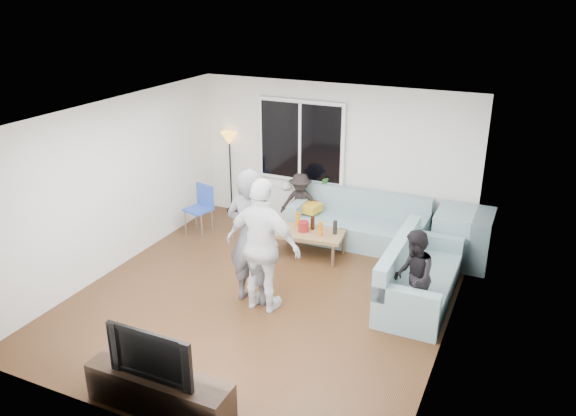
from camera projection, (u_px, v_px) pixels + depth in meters
The scene contains 31 objects.
floor at pixel (264, 297), 8.07m from camera, with size 5.00×5.50×0.04m, color #56351C.
ceiling at pixel (261, 114), 7.10m from camera, with size 5.00×5.50×0.04m, color white.
wall_back at pixel (334, 158), 9.93m from camera, with size 5.00×0.04×2.60m, color silver.
wall_front at pixel (127, 313), 5.24m from camera, with size 5.00×0.04×2.60m, color silver.
wall_left at pixel (114, 186), 8.56m from camera, with size 0.04×5.50×2.60m, color silver.
wall_right at pixel (455, 245), 6.62m from camera, with size 0.04×5.50×2.60m, color silver.
window_frame at pixel (301, 141), 10.00m from camera, with size 1.62×0.06×1.47m, color white.
window_glass at pixel (300, 142), 9.97m from camera, with size 1.50×0.02×1.35m, color black.
window_mullion at pixel (300, 142), 9.96m from camera, with size 0.05×0.03×1.35m, color white.
radiator at pixel (300, 207), 10.42m from camera, with size 1.30×0.12×0.62m, color silver.
potted_plant at pixel (324, 186), 10.04m from camera, with size 0.19×0.16×0.35m, color #2D6026.
vase at pixel (286, 185), 10.35m from camera, with size 0.18×0.18×0.18m, color silver.
sofa_back_section at pixel (359, 220), 9.58m from camera, with size 2.30×0.85×0.85m, color #77969B, non-canonical shape.
sofa_right_section at pixel (421, 272), 7.84m from camera, with size 0.85×2.00×0.85m, color #77969B, non-canonical shape.
sofa_corner at pixel (463, 237), 8.92m from camera, with size 0.85×0.85×0.85m, color #77969B.
cushion_yellow at pixel (309, 207), 9.88m from camera, with size 0.38×0.32×0.14m, color gold.
cushion_red at pixel (304, 205), 10.00m from camera, with size 0.36×0.30×0.13m, color maroon.
coffee_table at pixel (309, 243), 9.24m from camera, with size 1.10×0.60×0.40m, color #9A784A.
pitcher at pixel (303, 227), 9.16m from camera, with size 0.17×0.17×0.17m, color maroon.
side_chair at pixel (198, 210), 9.97m from camera, with size 0.40×0.40×0.86m, color #294AB5, non-canonical shape.
floor_lamp at pixel (230, 173), 10.83m from camera, with size 0.32×0.32×1.56m, color #FFA330, non-canonical shape.
player_left at pixel (251, 237), 7.62m from camera, with size 0.70×0.46×1.93m, color #505055.
player_right at pixel (263, 246), 7.44m from camera, with size 1.09×0.45×1.86m, color silver.
spectator_right at pixel (413, 277), 7.28m from camera, with size 0.61×0.48×1.26m, color black.
spectator_back at pixel (300, 203), 9.98m from camera, with size 0.70×0.40×1.08m, color black.
tv_console at pixel (160, 392), 5.85m from camera, with size 1.60×0.40×0.44m, color #34241A.
television at pixel (156, 351), 5.66m from camera, with size 0.98×0.13×0.56m, color black.
bottle_e at pixel (335, 227), 9.06m from camera, with size 0.07×0.07×0.23m, color black.
bottle_a at pixel (298, 220), 9.32m from camera, with size 0.07×0.07×0.25m, color orange.
bottle_c at pixel (313, 223), 9.23m from camera, with size 0.07×0.07×0.22m, color black.
bottle_d at pixel (320, 229), 8.98m from camera, with size 0.07×0.07×0.24m, color orange.
Camera 1 is at (3.23, -6.26, 4.14)m, focal length 35.41 mm.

